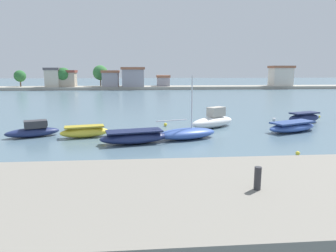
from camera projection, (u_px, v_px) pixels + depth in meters
ground_plane at (148, 180)px, 15.78m from camera, size 400.00×400.00×0.00m
seawall_embankment at (151, 223)px, 9.14m from camera, size 78.82×6.15×2.24m
mooring_bollard at (258, 178)px, 8.83m from camera, size 0.21×0.21×0.69m
moored_boat_1 at (33, 131)px, 25.96m from camera, size 4.59×2.97×1.42m
moored_boat_2 at (85, 132)px, 25.77m from camera, size 4.28×2.21×1.01m
moored_boat_3 at (134, 137)px, 23.63m from camera, size 5.70×3.03×1.05m
moored_boat_4 at (187, 133)px, 25.18m from camera, size 5.53×3.43×5.26m
moored_boat_5 at (213, 121)px, 30.20m from camera, size 5.45×4.33×2.03m
moored_boat_6 at (292, 127)px, 28.13m from camera, size 5.78×3.86×0.97m
moored_boat_7 at (304, 118)px, 32.88m from camera, size 4.42×2.77×1.15m
mooring_buoy_0 at (319, 117)px, 36.48m from camera, size 0.24×0.24×0.24m
mooring_buoy_1 at (165, 125)px, 30.91m from camera, size 0.35×0.35×0.35m
mooring_buoy_3 at (298, 153)px, 20.39m from camera, size 0.29×0.29×0.29m
mooring_buoy_4 at (274, 119)px, 34.12m from camera, size 0.36×0.36×0.36m
distant_shoreline at (141, 82)px, 89.83m from camera, size 135.13×8.11×7.06m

